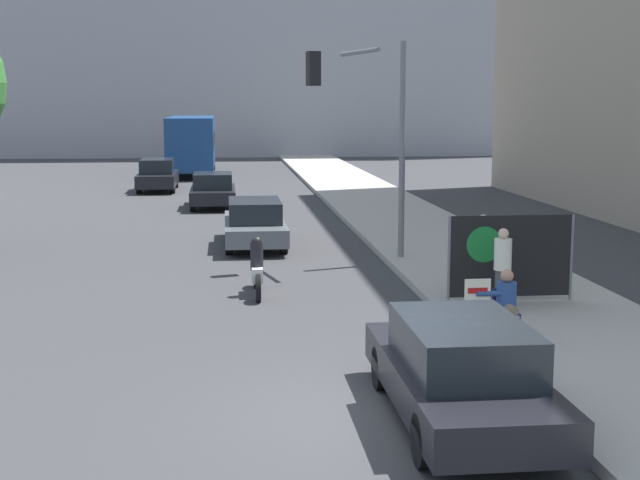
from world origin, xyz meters
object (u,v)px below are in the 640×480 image
traffic_light_pole (369,114)px  protest_banner (510,256)px  parked_car_curbside (460,371)px  car_on_road_distant (158,175)px  seated_protester (506,303)px  car_on_road_nearest (255,223)px  city_bus_on_road (192,141)px  pedestrian_behind (482,253)px  motorcycle_on_road (257,270)px  jogger_on_sidewalk (502,268)px  car_on_road_midblock (213,190)px

traffic_light_pole → protest_banner: bearing=-68.8°
parked_car_curbside → car_on_road_distant: 32.71m
seated_protester → car_on_road_nearest: seated_protester is taller
traffic_light_pole → city_bus_on_road: size_ratio=0.54×
car_on_road_nearest → pedestrian_behind: bearing=-59.7°
pedestrian_behind → car_on_road_distant: size_ratio=0.36×
parked_car_curbside → traffic_light_pole: bearing=86.8°
seated_protester → car_on_road_distant: bearing=94.8°
car_on_road_distant → motorcycle_on_road: (3.87, -23.89, -0.20)m
seated_protester → car_on_road_distant: car_on_road_distant is taller
jogger_on_sidewalk → traffic_light_pole: size_ratio=0.29×
parked_car_curbside → motorcycle_on_road: parked_car_curbside is taller
pedestrian_behind → parked_car_curbside: pedestrian_behind is taller
pedestrian_behind → traffic_light_pole: 5.52m
protest_banner → traffic_light_pole: (-2.05, 5.27, 2.79)m
jogger_on_sidewalk → traffic_light_pole: traffic_light_pole is taller
traffic_light_pole → parked_car_curbside: size_ratio=1.21×
car_on_road_midblock → motorcycle_on_road: 16.70m
car_on_road_nearest → car_on_road_midblock: 10.01m
jogger_on_sidewalk → protest_banner: bearing=-152.1°
seated_protester → protest_banner: protest_banner is taller
pedestrian_behind → parked_car_curbside: size_ratio=0.36×
jogger_on_sidewalk → car_on_road_midblock: jogger_on_sidewalk is taller
car_on_road_nearest → city_bus_on_road: bearing=95.8°
car_on_road_midblock → car_on_road_distant: (-2.71, 7.23, 0.06)m
car_on_road_distant → seated_protester: bearing=-74.6°
protest_banner → motorcycle_on_road: size_ratio=1.27×
traffic_light_pole → city_bus_on_road: 31.11m
motorcycle_on_road → protest_banner: bearing=-21.2°
motorcycle_on_road → traffic_light_pole: bearing=47.7°
parked_car_curbside → car_on_road_nearest: bearing=98.3°
parked_car_curbside → car_on_road_nearest: (-2.18, 14.96, -0.01)m
motorcycle_on_road → pedestrian_behind: bearing=-12.7°
jogger_on_sidewalk → car_on_road_distant: (-8.56, 26.52, -0.23)m
jogger_on_sidewalk → parked_car_curbside: size_ratio=0.35×
pedestrian_behind → car_on_road_distant: pedestrian_behind is taller
parked_car_curbside → city_bus_on_road: size_ratio=0.44×
car_on_road_nearest → car_on_road_midblock: (-1.34, 9.92, 0.01)m
jogger_on_sidewalk → car_on_road_distant: size_ratio=0.34×
car_on_road_nearest → city_bus_on_road: 27.28m
pedestrian_behind → city_bus_on_road: size_ratio=0.16×
seated_protester → protest_banner: size_ratio=0.46×
car_on_road_midblock → city_bus_on_road: city_bus_on_road is taller
pedestrian_behind → seated_protester: bearing=140.8°
car_on_road_distant → parked_car_curbside: bearing=-79.0°
protest_banner → car_on_road_midblock: size_ratio=0.64×
seated_protester → motorcycle_on_road: bearing=119.1°
car_on_road_distant → city_bus_on_road: bearing=82.5°
city_bus_on_road → motorcycle_on_road: 33.98m
seated_protester → traffic_light_pole: (-1.04, 8.19, 3.07)m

